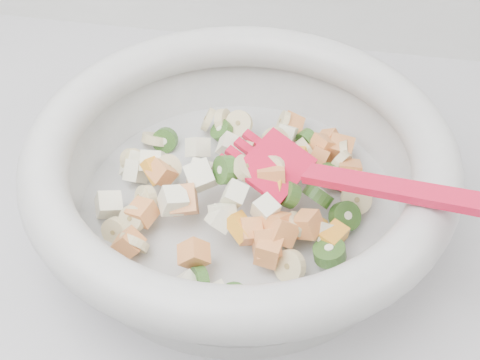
# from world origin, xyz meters

# --- Properties ---
(mixing_bowl) EXTENTS (0.42, 0.37, 0.14)m
(mixing_bowl) POSITION_xyz_m (-0.13, 1.43, 0.96)
(mixing_bowl) COLOR #B6B7B5
(mixing_bowl) RESTS_ON counter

